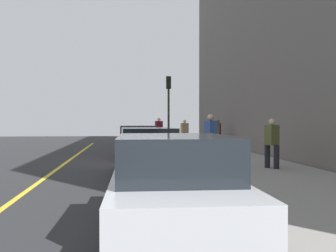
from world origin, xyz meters
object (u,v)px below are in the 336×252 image
at_px(parked_car_charcoal, 148,152).
at_px(pedestrian_brown_coat, 218,132).
at_px(pedestrian_blue_coat, 211,137).
at_px(traffic_light_pole, 169,100).
at_px(parked_car_silver, 172,185).
at_px(pedestrian_tan_coat, 185,132).
at_px(pedestrian_burgundy_coat, 159,129).
at_px(rolling_suitcase, 182,140).
at_px(parked_car_red, 138,141).
at_px(pedestrian_olive_coat, 272,142).

bearing_deg(parked_car_charcoal, pedestrian_brown_coat, -25.19).
xyz_separation_m(pedestrian_brown_coat, pedestrian_blue_coat, (-8.62, 2.45, 0.08)).
xyz_separation_m(pedestrian_blue_coat, traffic_light_pole, (7.77, 0.65, 1.82)).
bearing_deg(pedestrian_blue_coat, parked_car_silver, 163.09).
bearing_deg(pedestrian_tan_coat, pedestrian_burgundy_coat, 21.86).
height_order(pedestrian_blue_coat, rolling_suitcase, pedestrian_blue_coat).
relative_size(parked_car_silver, pedestrian_blue_coat, 2.46).
bearing_deg(pedestrian_blue_coat, pedestrian_burgundy_coat, 2.69).
height_order(pedestrian_brown_coat, pedestrian_tan_coat, pedestrian_brown_coat).
xyz_separation_m(parked_car_red, rolling_suitcase, (6.40, -3.12, -0.28)).
height_order(parked_car_silver, parked_car_red, same).
relative_size(parked_car_red, pedestrian_brown_coat, 2.67).
xyz_separation_m(parked_car_charcoal, pedestrian_brown_coat, (10.40, -4.89, 0.28)).
bearing_deg(pedestrian_burgundy_coat, parked_car_silver, 175.25).
bearing_deg(parked_car_charcoal, rolling_suitcase, -13.60).
xyz_separation_m(pedestrian_olive_coat, rolling_suitcase, (12.43, 1.11, -0.56)).
bearing_deg(pedestrian_blue_coat, pedestrian_brown_coat, -15.86).
relative_size(pedestrian_olive_coat, rolling_suitcase, 1.66).
relative_size(pedestrian_burgundy_coat, rolling_suitcase, 1.82).
relative_size(parked_car_silver, parked_car_red, 1.01).
distance_m(pedestrian_tan_coat, rolling_suitcase, 0.72).
distance_m(parked_car_red, rolling_suitcase, 7.13).
bearing_deg(parked_car_silver, pedestrian_burgundy_coat, -4.75).
distance_m(parked_car_charcoal, pedestrian_tan_coat, 12.57).
relative_size(parked_car_charcoal, pedestrian_blue_coat, 2.51).
bearing_deg(rolling_suitcase, pedestrian_olive_coat, -174.89).
height_order(pedestrian_burgundy_coat, pedestrian_olive_coat, pedestrian_burgundy_coat).
relative_size(pedestrian_brown_coat, traffic_light_pole, 0.41).
distance_m(pedestrian_burgundy_coat, pedestrian_olive_coat, 15.53).
bearing_deg(pedestrian_olive_coat, parked_car_silver, 147.30).
bearing_deg(traffic_light_pole, parked_car_red, 150.87).
height_order(parked_car_charcoal, parked_car_red, same).
relative_size(parked_car_charcoal, pedestrian_tan_coat, 2.76).
xyz_separation_m(pedestrian_brown_coat, pedestrian_olive_coat, (-10.21, 0.73, -0.01)).
distance_m(pedestrian_brown_coat, pedestrian_tan_coat, 2.49).
relative_size(pedestrian_burgundy_coat, pedestrian_blue_coat, 1.00).
bearing_deg(pedestrian_tan_coat, pedestrian_olive_coat, -175.14).
relative_size(parked_car_silver, pedestrian_brown_coat, 2.69).
relative_size(parked_car_red, traffic_light_pole, 1.09).
xyz_separation_m(pedestrian_olive_coat, traffic_light_pole, (9.36, 2.37, 1.91)).
relative_size(traffic_light_pole, rolling_suitcase, 4.12).
distance_m(parked_car_silver, parked_car_red, 12.54).
distance_m(parked_car_red, pedestrian_brown_coat, 6.49).
xyz_separation_m(pedestrian_blue_coat, pedestrian_olive_coat, (-1.59, -1.72, -0.09)).
xyz_separation_m(parked_car_red, pedestrian_blue_coat, (-4.44, -2.51, 0.37)).
distance_m(parked_car_charcoal, pedestrian_brown_coat, 11.49).
height_order(traffic_light_pole, rolling_suitcase, traffic_light_pole).
height_order(pedestrian_brown_coat, pedestrian_olive_coat, pedestrian_brown_coat).
distance_m(pedestrian_brown_coat, rolling_suitcase, 2.94).
bearing_deg(parked_car_red, pedestrian_brown_coat, -49.83).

